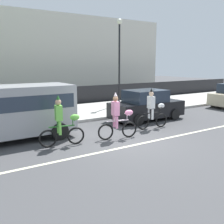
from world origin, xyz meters
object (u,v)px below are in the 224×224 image
at_px(parade_cyclist_lime, 62,124).
at_px(street_lamp_post, 119,49).
at_px(parade_cyclist_zebra, 153,111).
at_px(parked_van_grey, 10,109).
at_px(parade_cyclist_pink, 118,119).
at_px(parked_car_black, 146,106).

distance_m(parade_cyclist_lime, street_lamp_post, 9.86).
bearing_deg(parade_cyclist_zebra, parked_van_grey, 165.10).
xyz_separation_m(parade_cyclist_pink, parade_cyclist_zebra, (2.35, 0.53, 0.00)).
relative_size(parade_cyclist_lime, parade_cyclist_zebra, 1.00).
bearing_deg(street_lamp_post, parade_cyclist_lime, -137.79).
bearing_deg(parade_cyclist_pink, parade_cyclist_zebra, 12.66).
relative_size(parked_van_grey, parked_car_black, 1.22).
bearing_deg(parade_cyclist_pink, parked_car_black, 32.81).
bearing_deg(parked_van_grey, parade_cyclist_pink, -30.06).
bearing_deg(parked_van_grey, parade_cyclist_zebra, -14.90).
xyz_separation_m(parade_cyclist_lime, parked_car_black, (5.63, 1.81, -0.06)).
bearing_deg(parade_cyclist_lime, parade_cyclist_pink, -8.77).
relative_size(parked_van_grey, street_lamp_post, 0.85).
relative_size(parade_cyclist_pink, parade_cyclist_zebra, 1.00).
height_order(parade_cyclist_pink, parked_car_black, parade_cyclist_pink).
relative_size(parade_cyclist_pink, parked_car_black, 0.47).
relative_size(parade_cyclist_pink, street_lamp_post, 0.33).
height_order(parade_cyclist_zebra, parked_car_black, parade_cyclist_zebra).
xyz_separation_m(parade_cyclist_zebra, street_lamp_post, (2.30, 6.10, 3.15)).
height_order(parade_cyclist_zebra, street_lamp_post, street_lamp_post).
bearing_deg(parade_cyclist_lime, parked_van_grey, 128.44).
relative_size(parade_cyclist_lime, parked_car_black, 0.47).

